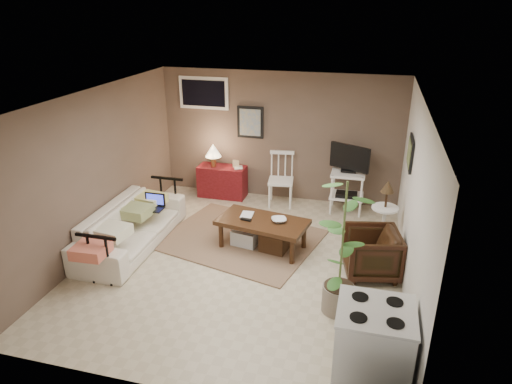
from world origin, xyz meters
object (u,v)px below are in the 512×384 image
(tv_stand, at_px, (348,177))
(potted_plant, at_px, (342,244))
(spindle_chair, at_px, (281,181))
(side_table, at_px, (385,206))
(coffee_table, at_px, (262,232))
(stove, at_px, (372,350))
(red_console, at_px, (222,178))
(armchair, at_px, (371,251))
(sofa, at_px, (131,220))

(tv_stand, relative_size, potted_plant, 0.72)
(spindle_chair, height_order, side_table, side_table)
(coffee_table, bearing_deg, side_table, 17.66)
(coffee_table, xyz_separation_m, side_table, (1.79, 0.57, 0.38))
(side_table, distance_m, stove, 2.99)
(red_console, bearing_deg, tv_stand, -2.51)
(armchair, relative_size, stove, 0.78)
(spindle_chair, xyz_separation_m, side_table, (1.85, -1.14, 0.20))
(red_console, xyz_separation_m, side_table, (3.04, -1.23, 0.30))
(tv_stand, relative_size, armchair, 1.70)
(coffee_table, distance_m, armchair, 1.66)
(red_console, height_order, stove, red_console)
(side_table, relative_size, potted_plant, 0.62)
(tv_stand, height_order, stove, tv_stand)
(tv_stand, relative_size, side_table, 1.16)
(red_console, distance_m, tv_stand, 2.42)
(stove, bearing_deg, potted_plant, 109.48)
(sofa, bearing_deg, potted_plant, -104.78)
(coffee_table, xyz_separation_m, red_console, (-1.25, 1.80, 0.08))
(tv_stand, distance_m, stove, 4.14)
(red_console, height_order, potted_plant, potted_plant)
(side_table, distance_m, potted_plant, 1.92)
(red_console, bearing_deg, coffee_table, -55.18)
(red_console, bearing_deg, armchair, -36.36)
(armchair, bearing_deg, red_console, -138.36)
(sofa, height_order, potted_plant, potted_plant)
(sofa, relative_size, stove, 2.37)
(spindle_chair, xyz_separation_m, tv_stand, (1.21, -0.02, 0.20))
(side_table, distance_m, armchair, 0.96)
(red_console, bearing_deg, spindle_chair, -4.23)
(coffee_table, distance_m, tv_stand, 2.08)
(coffee_table, bearing_deg, armchair, -11.22)
(spindle_chair, relative_size, side_table, 0.92)
(side_table, bearing_deg, stove, -92.10)
(potted_plant, bearing_deg, red_console, 129.50)
(coffee_table, xyz_separation_m, stove, (1.68, -2.41, 0.18))
(tv_stand, height_order, armchair, tv_stand)
(red_console, relative_size, potted_plant, 0.61)
(spindle_chair, relative_size, tv_stand, 0.79)
(armchair, distance_m, stove, 2.09)
(spindle_chair, height_order, potted_plant, potted_plant)
(spindle_chair, bearing_deg, armchair, -50.25)
(red_console, distance_m, armchair, 3.57)
(tv_stand, bearing_deg, stove, -82.66)
(coffee_table, relative_size, tv_stand, 1.16)
(red_console, xyz_separation_m, tv_stand, (2.40, -0.11, 0.30))
(potted_plant, distance_m, stove, 1.30)
(coffee_table, xyz_separation_m, potted_plant, (1.27, -1.26, 0.64))
(potted_plant, bearing_deg, armchair, 69.19)
(spindle_chair, distance_m, potted_plant, 3.29)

